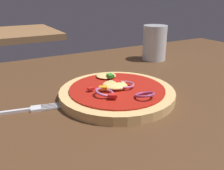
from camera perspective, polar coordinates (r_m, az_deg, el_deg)
name	(u,v)px	position (r m, az deg, el deg)	size (l,w,h in m)	color
dining_table	(98,115)	(0.45, -3.34, -7.19)	(1.50, 0.83, 0.03)	#4C301C
pizza	(117,92)	(0.47, 1.17, -1.76)	(0.23, 0.23, 0.03)	tan
fork	(16,111)	(0.45, -22.08, -5.85)	(0.17, 0.05, 0.01)	silver
beer_glass	(154,45)	(0.76, 10.14, 9.44)	(0.07, 0.07, 0.11)	silver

